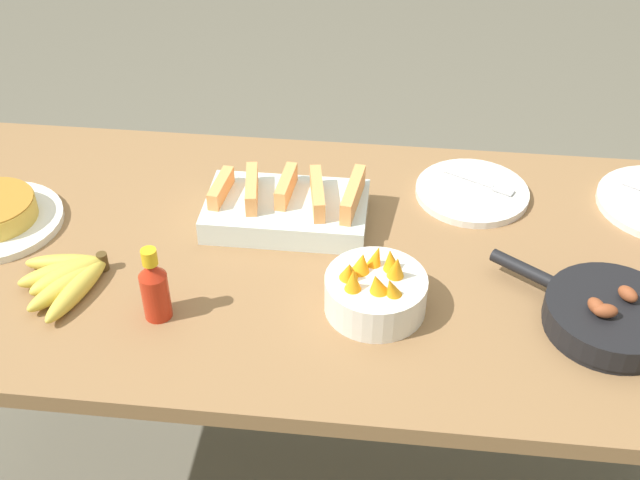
# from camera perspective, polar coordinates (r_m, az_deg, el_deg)

# --- Properties ---
(dining_table) EXTENTS (1.72, 0.81, 0.74)m
(dining_table) POSITION_cam_1_polar(r_m,az_deg,el_deg) (1.60, 0.00, -3.62)
(dining_table) COLOR olive
(dining_table) RESTS_ON ground_plane
(banana_bunch) EXTENTS (0.16, 0.19, 0.04)m
(banana_bunch) POSITION_cam_1_polar(r_m,az_deg,el_deg) (1.53, -17.41, -2.54)
(banana_bunch) COLOR gold
(banana_bunch) RESTS_ON dining_table
(melon_tray) EXTENTS (0.32, 0.19, 0.10)m
(melon_tray) POSITION_cam_1_polar(r_m,az_deg,el_deg) (1.60, -2.31, 2.31)
(melon_tray) COLOR silver
(melon_tray) RESTS_ON dining_table
(skillet) EXTENTS (0.31, 0.26, 0.08)m
(skillet) POSITION_cam_1_polar(r_m,az_deg,el_deg) (1.46, 19.84, -5.04)
(skillet) COLOR black
(skillet) RESTS_ON dining_table
(empty_plate_near_front) EXTENTS (0.24, 0.24, 0.02)m
(empty_plate_near_front) POSITION_cam_1_polar(r_m,az_deg,el_deg) (1.72, 10.76, 3.37)
(empty_plate_near_front) COLOR silver
(empty_plate_near_front) RESTS_ON dining_table
(fruit_bowl_mango) EXTENTS (0.18, 0.18, 0.12)m
(fruit_bowl_mango) POSITION_cam_1_polar(r_m,az_deg,el_deg) (1.40, 3.94, -3.57)
(fruit_bowl_mango) COLOR silver
(fruit_bowl_mango) RESTS_ON dining_table
(hot_sauce_bottle) EXTENTS (0.05, 0.05, 0.15)m
(hot_sauce_bottle) POSITION_cam_1_polar(r_m,az_deg,el_deg) (1.40, -11.69, -3.34)
(hot_sauce_bottle) COLOR #B72814
(hot_sauce_bottle) RESTS_ON dining_table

